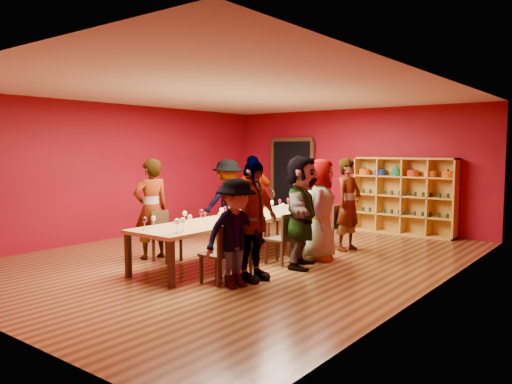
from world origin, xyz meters
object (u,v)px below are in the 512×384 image
(person_right_1, at_px, (252,221))
(person_right_0, at_px, (236,233))
(chair_person_right_0, at_px, (221,251))
(person_right_4, at_px, (348,205))
(person_left_1, at_px, (151,209))
(chair_person_right_4, at_px, (333,224))
(tasting_table, at_px, (241,220))
(chair_person_right_2, at_px, (283,236))
(chair_person_left_3, at_px, (241,220))
(spittoon_bowl, at_px, (246,213))
(person_left_3, at_px, (228,200))
(chair_person_right_1, at_px, (240,246))
(chair_person_right_3, at_px, (305,230))
(chair_person_left_1, at_px, (164,233))
(person_right_3, at_px, (320,209))
(chair_person_left_4, at_px, (264,216))
(wine_bottle, at_px, (306,202))
(person_left_4, at_px, (254,196))
(shelving_unit, at_px, (404,192))
(person_right_2, at_px, (302,212))

(person_right_1, bearing_deg, person_right_0, -170.31)
(chair_person_right_0, relative_size, person_right_4, 0.49)
(person_left_1, distance_m, chair_person_right_4, 3.60)
(tasting_table, relative_size, chair_person_right_2, 5.06)
(chair_person_left_3, xyz_separation_m, chair_person_right_0, (1.82, -2.68, 0.00))
(chair_person_right_2, relative_size, spittoon_bowl, 2.64)
(person_left_3, distance_m, chair_person_right_2, 2.47)
(chair_person_right_1, xyz_separation_m, chair_person_right_3, (0.00, 1.90, 0.00))
(chair_person_left_1, bearing_deg, person_left_1, 180.00)
(person_right_0, distance_m, person_right_4, 3.37)
(chair_person_left_3, distance_m, person_right_0, 3.42)
(person_right_1, distance_m, person_right_3, 1.90)
(tasting_table, relative_size, person_right_0, 2.84)
(tasting_table, bearing_deg, person_right_4, 55.29)
(person_right_0, bearing_deg, chair_person_right_3, 23.62)
(chair_person_left_4, distance_m, wine_bottle, 1.22)
(person_left_4, xyz_separation_m, chair_person_right_1, (2.11, -3.06, -0.43))
(person_left_3, xyz_separation_m, chair_person_right_2, (2.20, -1.06, -0.39))
(chair_person_left_3, distance_m, chair_person_left_4, 0.81)
(chair_person_left_4, bearing_deg, chair_person_right_1, -59.24)
(chair_person_right_2, distance_m, person_right_4, 1.83)
(person_right_1, distance_m, person_right_4, 2.94)
(chair_person_left_3, xyz_separation_m, wine_bottle, (1.16, 0.74, 0.39))
(person_left_1, height_order, person_left_3, person_left_1)
(person_left_3, relative_size, chair_person_right_4, 2.00)
(chair_person_right_1, bearing_deg, person_right_1, -0.00)
(chair_person_left_1, bearing_deg, chair_person_right_3, 45.04)
(chair_person_right_4, bearing_deg, shelving_unit, 79.04)
(person_left_4, bearing_deg, chair_person_right_0, 54.97)
(tasting_table, bearing_deg, person_right_2, 2.54)
(person_left_1, xyz_separation_m, person_right_0, (2.44, -0.51, -0.12))
(tasting_table, bearing_deg, chair_person_right_2, 3.57)
(person_right_2, xyz_separation_m, chair_person_right_4, (-0.37, 1.75, -0.45))
(person_right_0, bearing_deg, wine_bottle, 32.08)
(chair_person_left_4, xyz_separation_m, person_right_2, (2.19, -1.87, 0.45))
(chair_person_left_1, height_order, person_right_0, person_right_0)
(shelving_unit, xyz_separation_m, chair_person_left_3, (-2.31, -3.20, -0.49))
(chair_person_left_4, bearing_deg, tasting_table, -64.68)
(chair_person_right_0, relative_size, person_right_0, 0.56)
(person_right_3, bearing_deg, chair_person_left_1, 106.46)
(person_right_1, bearing_deg, chair_person_right_1, 94.14)
(chair_person_right_4, bearing_deg, person_right_0, -85.14)
(person_left_3, relative_size, person_right_1, 0.97)
(chair_person_left_4, xyz_separation_m, spittoon_bowl, (1.02, -1.91, 0.33))
(person_right_4, bearing_deg, wine_bottle, 93.97)
(person_left_4, xyz_separation_m, chair_person_right_2, (2.11, -1.87, -0.43))
(tasting_table, height_order, chair_person_left_1, chair_person_left_1)
(chair_person_left_1, distance_m, chair_person_right_4, 3.39)
(shelving_unit, height_order, spittoon_bowl, shelving_unit)
(person_left_1, xyz_separation_m, spittoon_bowl, (1.35, 1.06, -0.08))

